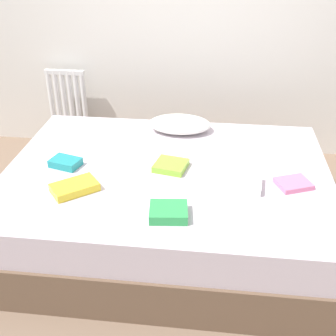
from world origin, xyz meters
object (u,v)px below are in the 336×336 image
at_px(textbook_green, 169,212).
at_px(textbook_teal, 66,163).
at_px(pillow, 180,124).
at_px(textbook_pink, 293,184).
at_px(textbook_yellow, 75,187).
at_px(textbook_lime, 171,166).
at_px(radiator, 68,102).
at_px(textbook_white, 239,183).
at_px(bed, 167,204).

relative_size(textbook_green, textbook_teal, 1.10).
xyz_separation_m(pillow, textbook_pink, (0.71, -0.67, -0.04)).
bearing_deg(textbook_yellow, textbook_green, -56.56).
bearing_deg(textbook_lime, radiator, 143.41).
height_order(radiator, textbook_pink, radiator).
xyz_separation_m(textbook_pink, textbook_green, (-0.67, -0.37, 0.01)).
bearing_deg(textbook_lime, textbook_green, -72.94).
height_order(textbook_yellow, textbook_teal, same).
bearing_deg(pillow, textbook_green, -87.72).
bearing_deg(textbook_green, textbook_lime, 89.13).
xyz_separation_m(textbook_lime, textbook_teal, (-0.65, -0.05, 0.00)).
height_order(textbook_pink, textbook_green, textbook_green).
distance_m(textbook_green, textbook_yellow, 0.57).
bearing_deg(textbook_teal, radiator, 124.06).
height_order(textbook_pink, textbook_lime, textbook_lime).
bearing_deg(textbook_yellow, textbook_teal, 79.04).
bearing_deg(textbook_teal, pillow, 58.66).
height_order(textbook_white, textbook_pink, textbook_white).
bearing_deg(bed, textbook_yellow, -148.11).
bearing_deg(textbook_green, textbook_pink, 23.07).
bearing_deg(radiator, textbook_lime, -48.61).
bearing_deg(textbook_green, textbook_teal, 141.34).
height_order(radiator, textbook_lime, radiator).
xyz_separation_m(textbook_white, textbook_lime, (-0.41, 0.16, -0.00)).
relative_size(textbook_pink, textbook_teal, 1.04).
height_order(textbook_white, textbook_yellow, textbook_white).
height_order(bed, textbook_lime, textbook_lime).
relative_size(textbook_yellow, textbook_teal, 1.41).
bearing_deg(textbook_pink, textbook_teal, 154.38).
height_order(textbook_green, textbook_yellow, textbook_green).
xyz_separation_m(textbook_white, textbook_yellow, (-0.91, -0.15, -0.00)).
bearing_deg(pillow, textbook_yellow, -120.36).
distance_m(textbook_pink, textbook_yellow, 1.23).
distance_m(radiator, textbook_green, 2.00).
relative_size(textbook_lime, textbook_teal, 1.06).
distance_m(radiator, pillow, 1.23).
xyz_separation_m(bed, textbook_lime, (0.02, 0.01, 0.27)).
xyz_separation_m(textbook_green, textbook_teal, (-0.69, 0.44, -0.00)).
height_order(textbook_white, textbook_green, textbook_green).
relative_size(textbook_pink, textbook_yellow, 0.74).
height_order(bed, textbook_yellow, textbook_yellow).
xyz_separation_m(textbook_yellow, textbook_teal, (-0.14, 0.27, 0.00)).
relative_size(bed, textbook_green, 10.37).
bearing_deg(textbook_pink, bed, 149.39).
relative_size(bed, textbook_white, 8.08).
relative_size(bed, textbook_teal, 11.40).
xyz_separation_m(pillow, textbook_teal, (-0.65, -0.60, -0.03)).
distance_m(textbook_white, textbook_pink, 0.31).
distance_m(radiator, textbook_teal, 1.30).
xyz_separation_m(radiator, textbook_pink, (1.76, -1.30, 0.09)).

